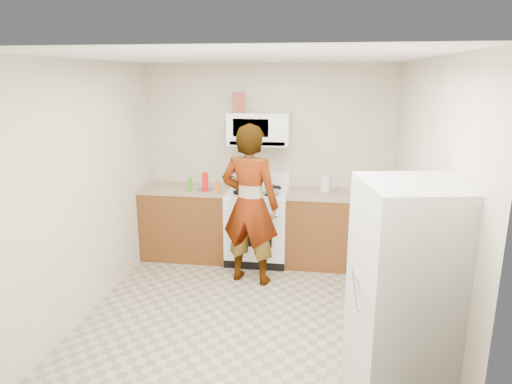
% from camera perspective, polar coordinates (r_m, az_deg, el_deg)
% --- Properties ---
extents(floor, '(3.60, 3.60, 0.00)m').
position_cam_1_polar(floor, '(4.73, -1.25, -15.37)').
color(floor, gray).
rests_on(floor, ground).
extents(back_wall, '(3.20, 0.02, 2.50)m').
position_cam_1_polar(back_wall, '(5.98, 1.59, 3.81)').
color(back_wall, beige).
rests_on(back_wall, floor).
extents(right_wall, '(0.02, 3.60, 2.50)m').
position_cam_1_polar(right_wall, '(4.29, 20.11, -1.39)').
color(right_wall, beige).
rests_on(right_wall, floor).
extents(cabinet_left, '(1.12, 0.62, 0.90)m').
position_cam_1_polar(cabinet_left, '(6.11, -8.56, -3.88)').
color(cabinet_left, brown).
rests_on(cabinet_left, floor).
extents(counter_left, '(1.14, 0.64, 0.03)m').
position_cam_1_polar(counter_left, '(5.98, -8.73, 0.38)').
color(counter_left, '#9D826A').
rests_on(counter_left, cabinet_left).
extents(cabinet_right, '(0.80, 0.62, 0.90)m').
position_cam_1_polar(cabinet_right, '(5.85, 7.82, -4.67)').
color(cabinet_right, brown).
rests_on(cabinet_right, floor).
extents(counter_right, '(0.82, 0.64, 0.03)m').
position_cam_1_polar(counter_right, '(5.72, 7.97, -0.24)').
color(counter_right, '#9D826A').
rests_on(counter_right, cabinet_right).
extents(gas_range, '(0.76, 0.65, 1.13)m').
position_cam_1_polar(gas_range, '(5.89, 0.20, -4.04)').
color(gas_range, white).
rests_on(gas_range, floor).
extents(microwave, '(0.76, 0.38, 0.40)m').
position_cam_1_polar(microwave, '(5.75, 0.40, 7.92)').
color(microwave, white).
rests_on(microwave, back_wall).
extents(person, '(0.75, 0.57, 1.85)m').
position_cam_1_polar(person, '(5.16, -0.76, -1.63)').
color(person, tan).
rests_on(person, floor).
extents(fridge, '(0.82, 0.82, 1.70)m').
position_cam_1_polar(fridge, '(3.33, 18.61, -13.24)').
color(fridge, silver).
rests_on(fridge, floor).
extents(kettle, '(0.17, 0.17, 0.17)m').
position_cam_1_polar(kettle, '(5.76, 8.68, 0.91)').
color(kettle, silver).
rests_on(kettle, counter_right).
extents(jug, '(0.17, 0.17, 0.24)m').
position_cam_1_polar(jug, '(5.71, -2.19, 11.09)').
color(jug, brown).
rests_on(jug, microwave).
extents(saucepan, '(0.28, 0.28, 0.14)m').
position_cam_1_polar(saucepan, '(5.93, -1.72, 1.46)').
color(saucepan, '#ACABB0').
rests_on(saucepan, gas_range).
extents(tray, '(0.26, 0.17, 0.05)m').
position_cam_1_polar(tray, '(5.60, 1.59, -0.03)').
color(tray, white).
rests_on(tray, gas_range).
extents(bottle_spray, '(0.09, 0.09, 0.24)m').
position_cam_1_polar(bottle_spray, '(5.72, -6.36, 1.23)').
color(bottle_spray, red).
rests_on(bottle_spray, counter_left).
extents(bottle_hot_sauce, '(0.06, 0.06, 0.15)m').
position_cam_1_polar(bottle_hot_sauce, '(5.63, -4.80, 0.57)').
color(bottle_hot_sauce, orange).
rests_on(bottle_hot_sauce, counter_left).
extents(bottle_green_cap, '(0.07, 0.07, 0.17)m').
position_cam_1_polar(bottle_green_cap, '(5.75, -8.24, 0.88)').
color(bottle_green_cap, '#28931A').
rests_on(bottle_green_cap, counter_left).
extents(pot_lid, '(0.28, 0.28, 0.01)m').
position_cam_1_polar(pot_lid, '(5.83, -6.36, 0.34)').
color(pot_lid, white).
rests_on(pot_lid, counter_left).
extents(broom, '(0.30, 0.15, 1.39)m').
position_cam_1_polar(broom, '(5.19, 17.72, -4.77)').
color(broom, silver).
rests_on(broom, floor).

